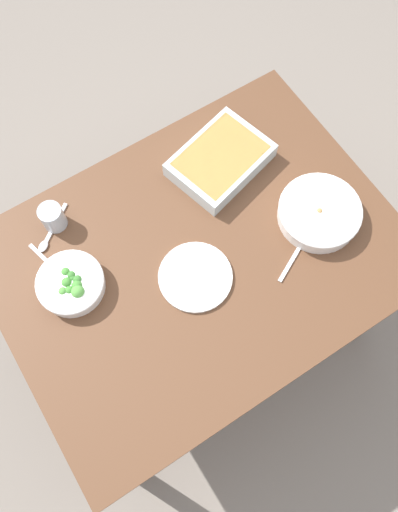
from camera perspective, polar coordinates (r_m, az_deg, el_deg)
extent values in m
plane|color=slate|center=(2.27, 0.00, -6.84)|extent=(6.00, 6.00, 0.00)
cube|color=brown|center=(1.59, 0.00, -0.26)|extent=(1.20, 0.90, 0.04)
cylinder|color=brown|center=(1.87, -8.19, -22.67)|extent=(0.06, 0.06, 0.70)
cylinder|color=brown|center=(2.04, 19.14, -5.02)|extent=(0.06, 0.06, 0.70)
cylinder|color=brown|center=(2.06, -18.88, -2.98)|extent=(0.06, 0.06, 0.70)
cylinder|color=brown|center=(2.21, 6.49, 11.30)|extent=(0.06, 0.06, 0.70)
cylinder|color=white|center=(1.64, 12.98, 4.58)|extent=(0.25, 0.25, 0.05)
torus|color=white|center=(1.62, 13.15, 4.94)|extent=(0.26, 0.26, 0.01)
cylinder|color=#B2844C|center=(1.63, 13.00, 4.62)|extent=(0.20, 0.20, 0.03)
sphere|color=#B2844C|center=(1.59, 11.32, 3.95)|extent=(0.01, 0.01, 0.01)
sphere|color=#C66633|center=(1.62, 12.48, 4.97)|extent=(0.01, 0.01, 0.01)
sphere|color=#B2844C|center=(1.62, 13.01, 4.76)|extent=(0.02, 0.02, 0.02)
cylinder|color=white|center=(1.56, -13.78, -3.00)|extent=(0.19, 0.19, 0.05)
torus|color=white|center=(1.54, -13.96, -2.75)|extent=(0.20, 0.20, 0.01)
cylinder|color=#8CB272|center=(1.55, -13.80, -2.97)|extent=(0.16, 0.16, 0.02)
sphere|color=#3D7A33|center=(1.54, -13.63, -2.40)|extent=(0.02, 0.02, 0.02)
sphere|color=#478C38|center=(1.55, -14.35, -1.70)|extent=(0.03, 0.03, 0.03)
sphere|color=#3D7A33|center=(1.54, -13.75, -2.06)|extent=(0.03, 0.03, 0.03)
sphere|color=#569E42|center=(1.53, -14.67, -3.76)|extent=(0.03, 0.03, 0.03)
sphere|color=#569E42|center=(1.52, -13.10, -3.82)|extent=(0.04, 0.04, 0.04)
sphere|color=#478C38|center=(1.53, -13.18, -3.18)|extent=(0.03, 0.03, 0.03)
sphere|color=#3D7A33|center=(1.53, -13.12, -2.55)|extent=(0.03, 0.03, 0.03)
sphere|color=#478C38|center=(1.54, -14.25, -2.82)|extent=(0.03, 0.03, 0.03)
sphere|color=#478C38|center=(1.53, -13.97, -3.66)|extent=(0.03, 0.03, 0.03)
cube|color=silver|center=(1.68, 2.36, 10.41)|extent=(0.35, 0.29, 0.06)
cube|color=#DBAD56|center=(1.67, 2.37, 10.63)|extent=(0.30, 0.25, 0.04)
cylinder|color=#B2BCC6|center=(1.63, -15.71, 4.11)|extent=(0.07, 0.07, 0.08)
cylinder|color=black|center=(1.64, -15.59, 3.92)|extent=(0.06, 0.06, 0.05)
cylinder|color=white|center=(1.54, -0.40, -2.29)|extent=(0.22, 0.22, 0.01)
cube|color=silver|center=(1.58, 9.97, -0.71)|extent=(0.13, 0.07, 0.01)
ellipsoid|color=silver|center=(1.61, 11.37, 1.74)|extent=(0.05, 0.04, 0.01)
cube|color=silver|center=(1.63, -16.45, -0.38)|extent=(0.05, 0.14, 0.01)
ellipsoid|color=silver|center=(1.59, -14.54, -2.30)|extent=(0.04, 0.05, 0.01)
cube|color=silver|center=(1.67, -15.36, 3.53)|extent=(0.12, 0.09, 0.01)
ellipsoid|color=silver|center=(1.64, -16.66, 1.03)|extent=(0.05, 0.04, 0.01)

